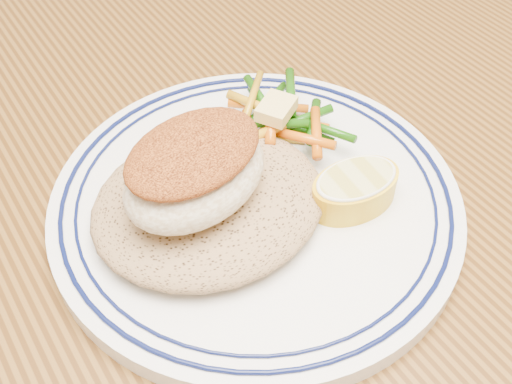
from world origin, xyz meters
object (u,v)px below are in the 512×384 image
object	(u,v)px
fish_fillet	(195,170)
lemon_wedge	(355,188)
dining_table	(236,287)
plate	(256,203)
vegetable_pile	(276,123)
rice_pilaf	(209,199)

from	to	relation	value
fish_fillet	lemon_wedge	distance (m)	0.11
dining_table	plate	distance (m)	0.11
dining_table	lemon_wedge	bearing A→B (deg)	-39.91
fish_fillet	vegetable_pile	xyz separation A→B (m)	(0.09, 0.04, -0.03)
rice_pilaf	vegetable_pile	distance (m)	0.09
dining_table	rice_pilaf	bearing A→B (deg)	-157.24
plate	fish_fillet	xyz separation A→B (m)	(-0.04, 0.00, 0.05)
rice_pilaf	vegetable_pile	world-z (taller)	rice_pilaf
dining_table	vegetable_pile	world-z (taller)	vegetable_pile
plate	vegetable_pile	world-z (taller)	vegetable_pile
fish_fillet	rice_pilaf	bearing A→B (deg)	16.61
vegetable_pile	lemon_wedge	world-z (taller)	vegetable_pile
plate	vegetable_pile	bearing A→B (deg)	43.54
dining_table	plate	world-z (taller)	plate
fish_fillet	vegetable_pile	size ratio (longest dim) A/B	1.08
dining_table	vegetable_pile	xyz separation A→B (m)	(0.06, 0.03, 0.13)
dining_table	plate	bearing A→B (deg)	-50.34
plate	lemon_wedge	bearing A→B (deg)	-37.14
rice_pilaf	fish_fillet	world-z (taller)	fish_fillet
dining_table	vegetable_pile	bearing A→B (deg)	27.71
plate	fish_fillet	bearing A→B (deg)	178.56
fish_fillet	plate	bearing A→B (deg)	-1.44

